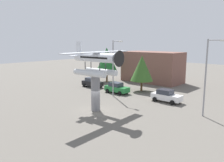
{
  "coord_description": "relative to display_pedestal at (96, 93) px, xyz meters",
  "views": [
    {
      "loc": [
        19.56,
        -18.6,
        8.36
      ],
      "look_at": [
        0.0,
        3.0,
        3.28
      ],
      "focal_mm": 36.29,
      "sensor_mm": 36.0,
      "label": 1
    }
  ],
  "objects": [
    {
      "name": "tree_west",
      "position": [
        -12.96,
        15.69,
        2.52
      ],
      "size": [
        4.36,
        4.36,
        7.14
      ],
      "color": "brown",
      "rests_on": "ground"
    },
    {
      "name": "ground_plane",
      "position": [
        0.0,
        0.0,
        -2.19
      ],
      "size": [
        140.0,
        140.0,
        0.0
      ],
      "primitive_type": "plane",
      "color": "#605B54"
    },
    {
      "name": "streetlight_primary",
      "position": [
        -3.26,
        7.03,
        2.73
      ],
      "size": [
        1.84,
        0.28,
        8.55
      ],
      "color": "gray",
      "rests_on": "ground"
    },
    {
      "name": "car_far_white",
      "position": [
        4.48,
        9.4,
        -1.31
      ],
      "size": [
        4.2,
        2.02,
        1.76
      ],
      "color": "white",
      "rests_on": "ground"
    },
    {
      "name": "display_pedestal",
      "position": [
        0.0,
        0.0,
        0.0
      ],
      "size": [
        1.1,
        1.1,
        4.38
      ],
      "primitive_type": "cylinder",
      "color": "slate",
      "rests_on": "ground"
    },
    {
      "name": "car_mid_green",
      "position": [
        -4.31,
        8.91,
        -1.31
      ],
      "size": [
        4.2,
        2.02,
        1.76
      ],
      "color": "#237A38",
      "rests_on": "ground"
    },
    {
      "name": "floatplane_monument",
      "position": [
        0.13,
        0.01,
        3.86
      ],
      "size": [
        6.96,
        10.44,
        4.0
      ],
      "rotation": [
        0.0,
        0.0,
        0.05
      ],
      "color": "silver",
      "rests_on": "display_pedestal"
    },
    {
      "name": "car_near_black",
      "position": [
        -11.0,
        9.64,
        -1.31
      ],
      "size": [
        4.2,
        2.02,
        1.76
      ],
      "color": "black",
      "rests_on": "ground"
    },
    {
      "name": "tree_east",
      "position": [
        -2.17,
        12.91,
        1.74
      ],
      "size": [
        3.85,
        3.85,
        6.08
      ],
      "color": "brown",
      "rests_on": "ground"
    },
    {
      "name": "storefront_building",
      "position": [
        -5.85,
        22.0,
        0.96
      ],
      "size": [
        12.23,
        5.89,
        6.3
      ],
      "primitive_type": "cube",
      "color": "brown",
      "rests_on": "ground"
    },
    {
      "name": "streetlight_secondary",
      "position": [
        10.83,
        6.65,
        2.78
      ],
      "size": [
        1.84,
        0.28,
        8.64
      ],
      "color": "gray",
      "rests_on": "ground"
    }
  ]
}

